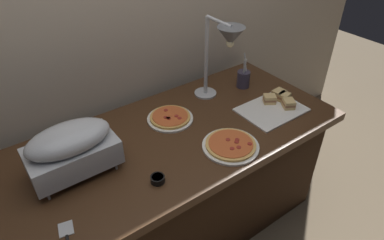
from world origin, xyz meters
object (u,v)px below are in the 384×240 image
object	(u,v)px
pizza_plate_center	(170,118)
sauce_cup_near	(158,179)
pizza_plate_front	(231,145)
chafing_dish	(71,148)
heat_lamp	(225,44)
serving_spatula	(67,237)
utensil_holder	(243,79)
sandwich_platter	(276,104)

from	to	relation	value
pizza_plate_center	sauce_cup_near	xyz separation A→B (m)	(-0.31, -0.38, 0.00)
pizza_plate_front	pizza_plate_center	xyz separation A→B (m)	(-0.12, 0.39, -0.00)
chafing_dish	heat_lamp	distance (m)	0.96
pizza_plate_center	sauce_cup_near	size ratio (longest dim) A/B	3.94
sauce_cup_near	serving_spatula	world-z (taller)	sauce_cup_near
sauce_cup_near	utensil_holder	world-z (taller)	utensil_holder
chafing_dish	sandwich_platter	xyz separation A→B (m)	(1.17, -0.17, -0.13)
pizza_plate_front	utensil_holder	xyz separation A→B (m)	(0.48, 0.42, 0.05)
chafing_dish	heat_lamp	bearing A→B (deg)	2.55
heat_lamp	serving_spatula	bearing A→B (deg)	-161.39
pizza_plate_center	serving_spatula	distance (m)	0.86
chafing_dish	heat_lamp	xyz separation A→B (m)	(0.92, 0.04, 0.25)
chafing_dish	heat_lamp	size ratio (longest dim) A/B	0.77
heat_lamp	sauce_cup_near	world-z (taller)	heat_lamp
heat_lamp	pizza_plate_center	world-z (taller)	heat_lamp
heat_lamp	pizza_plate_front	bearing A→B (deg)	-123.41
sandwich_platter	pizza_plate_center	bearing A→B (deg)	155.66
pizza_plate_center	utensil_holder	xyz separation A→B (m)	(0.60, 0.03, 0.05)
pizza_plate_center	sandwich_platter	distance (m)	0.64
heat_lamp	pizza_plate_center	size ratio (longest dim) A/B	1.95
chafing_dish	serving_spatula	world-z (taller)	chafing_dish
serving_spatula	pizza_plate_front	bearing A→B (deg)	2.31
utensil_holder	heat_lamp	bearing A→B (deg)	-160.51
pizza_plate_center	sandwich_platter	size ratio (longest dim) A/B	0.70
sandwich_platter	sauce_cup_near	distance (m)	0.90
pizza_plate_front	heat_lamp	bearing A→B (deg)	56.59
utensil_holder	serving_spatula	distance (m)	1.42
sauce_cup_near	serving_spatula	size ratio (longest dim) A/B	0.38
chafing_dish	utensil_holder	size ratio (longest dim) A/B	1.73
chafing_dish	sauce_cup_near	size ratio (longest dim) A/B	5.94
sandwich_platter	sauce_cup_near	size ratio (longest dim) A/B	5.66
sandwich_platter	serving_spatula	distance (m)	1.34
heat_lamp	pizza_plate_front	xyz separation A→B (m)	(-0.22, -0.33, -0.38)
pizza_plate_front	serving_spatula	bearing A→B (deg)	-177.69
pizza_plate_center	sauce_cup_near	bearing A→B (deg)	-129.66
heat_lamp	pizza_plate_front	distance (m)	0.55
chafing_dish	pizza_plate_center	size ratio (longest dim) A/B	1.51
pizza_plate_front	utensil_holder	bearing A→B (deg)	41.48
chafing_dish	pizza_plate_front	distance (m)	0.77
pizza_plate_front	sauce_cup_near	xyz separation A→B (m)	(-0.43, 0.01, 0.00)
pizza_plate_center	sandwich_platter	bearing A→B (deg)	-24.34
sandwich_platter	sauce_cup_near	xyz separation A→B (m)	(-0.90, -0.11, -0.00)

